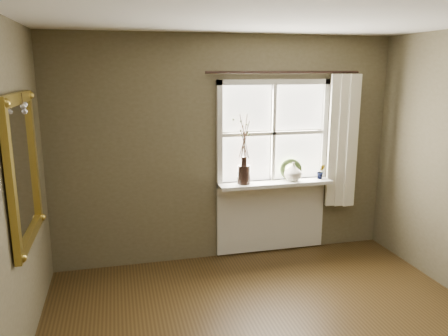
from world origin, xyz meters
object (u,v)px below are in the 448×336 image
dark_jug (244,175)px  gilt_mirror (23,169)px  cream_vase (293,172)px  wreath (291,172)px

dark_jug → gilt_mirror: size_ratio=0.18×
cream_vase → gilt_mirror: bearing=-159.0°
cream_vase → wreath: bearing=106.6°
wreath → gilt_mirror: 2.96m
gilt_mirror → dark_jug: bearing=26.3°
gilt_mirror → wreath: bearing=21.9°
cream_vase → wreath: 0.04m
cream_vase → wreath: (-0.01, 0.04, -0.01)m
cream_vase → gilt_mirror: (-2.73, -1.05, 0.41)m
dark_jug → wreath: (0.59, 0.04, -0.01)m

